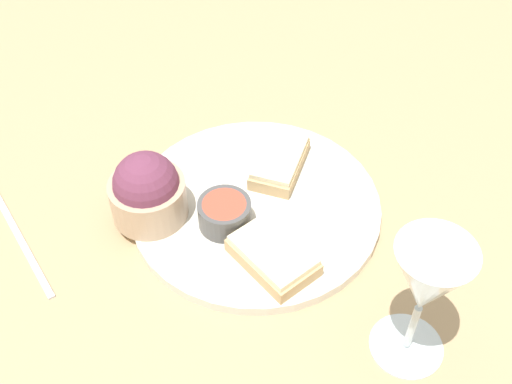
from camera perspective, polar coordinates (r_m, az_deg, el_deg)
name	(u,v)px	position (r m, az deg, el deg)	size (l,w,h in m)	color
ground_plane	(256,210)	(0.81, 0.00, -1.65)	(4.00, 4.00, 0.00)	tan
dinner_plate	(256,207)	(0.80, 0.00, -1.32)	(0.31, 0.31, 0.01)	silver
salad_bowl	(147,191)	(0.77, -9.64, 0.09)	(0.09, 0.09, 0.09)	tan
sauce_ramekin	(225,213)	(0.76, -2.81, -1.85)	(0.06, 0.06, 0.04)	#4C4C4C
cheese_toast_near	(273,255)	(0.73, 1.52, -5.66)	(0.12, 0.10, 0.03)	tan
cheese_toast_far	(280,162)	(0.83, 2.12, 2.72)	(0.11, 0.10, 0.03)	tan
wine_glass	(426,286)	(0.62, 14.89, -8.04)	(0.08, 0.08, 0.16)	silver
fork	(22,241)	(0.82, -20.12, -4.14)	(0.18, 0.07, 0.01)	silver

